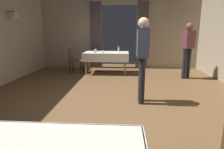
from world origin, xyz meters
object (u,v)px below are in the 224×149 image
(glass_mid_d, at_px, (96,50))
(person_waiter_by_doorway, at_px, (188,46))
(dining_table_mid, at_px, (106,55))
(person_diner_standing_aside, at_px, (142,54))
(flower_vase_mid, at_px, (119,49))
(glass_mid_c, at_px, (95,51))
(glass_mid_b, at_px, (103,52))
(chair_mid_left, at_px, (74,58))

(glass_mid_d, height_order, person_waiter_by_doorway, person_waiter_by_doorway)
(dining_table_mid, bearing_deg, person_diner_standing_aside, -70.50)
(flower_vase_mid, height_order, person_diner_standing_aside, person_diner_standing_aside)
(flower_vase_mid, relative_size, glass_mid_c, 1.78)
(flower_vase_mid, xyz_separation_m, person_diner_standing_aside, (0.58, -3.15, 0.17))
(flower_vase_mid, xyz_separation_m, glass_mid_c, (-0.81, -0.50, -0.05))
(glass_mid_c, height_order, glass_mid_d, glass_mid_c)
(person_waiter_by_doorway, bearing_deg, person_diner_standing_aside, -125.88)
(glass_mid_d, xyz_separation_m, person_waiter_by_doorway, (3.01, -0.84, 0.23))
(person_diner_standing_aside, bearing_deg, glass_mid_d, 114.87)
(person_waiter_by_doorway, bearing_deg, dining_table_mid, 166.58)
(flower_vase_mid, xyz_separation_m, glass_mid_b, (-0.52, -0.55, -0.06))
(glass_mid_d, distance_m, person_diner_standing_aside, 3.37)
(glass_mid_d, bearing_deg, dining_table_mid, -27.60)
(dining_table_mid, height_order, glass_mid_c, glass_mid_c)
(person_diner_standing_aside, bearing_deg, person_waiter_by_doorway, 54.12)
(glass_mid_b, height_order, glass_mid_d, glass_mid_d)
(glass_mid_d, bearing_deg, flower_vase_mid, 7.18)
(glass_mid_d, bearing_deg, person_waiter_by_doorway, -15.49)
(dining_table_mid, relative_size, person_diner_standing_aside, 0.92)
(glass_mid_b, bearing_deg, dining_table_mid, 67.70)
(glass_mid_b, xyz_separation_m, person_diner_standing_aside, (1.10, -2.60, 0.23))
(dining_table_mid, relative_size, glass_mid_b, 17.53)
(flower_vase_mid, distance_m, glass_mid_b, 0.76)
(glass_mid_b, distance_m, glass_mid_d, 0.55)
(flower_vase_mid, bearing_deg, person_diner_standing_aside, -79.60)
(glass_mid_c, distance_m, person_diner_standing_aside, 3.00)
(chair_mid_left, height_order, person_diner_standing_aside, person_diner_standing_aside)
(dining_table_mid, xyz_separation_m, person_diner_standing_aside, (1.00, -2.83, 0.37))
(flower_vase_mid, bearing_deg, glass_mid_b, -133.30)
(flower_vase_mid, xyz_separation_m, person_waiter_by_doorway, (2.18, -0.94, 0.17))
(flower_vase_mid, height_order, person_waiter_by_doorway, person_waiter_by_doorway)
(dining_table_mid, xyz_separation_m, glass_mid_b, (-0.10, -0.23, 0.14))
(dining_table_mid, distance_m, person_waiter_by_doorway, 2.70)
(glass_mid_d, relative_size, person_diner_standing_aside, 0.05)
(flower_vase_mid, relative_size, person_diner_standing_aside, 0.11)
(glass_mid_b, height_order, glass_mid_c, glass_mid_c)
(glass_mid_b, height_order, person_waiter_by_doorway, person_waiter_by_doorway)
(flower_vase_mid, relative_size, person_waiter_by_doorway, 0.11)
(flower_vase_mid, relative_size, glass_mid_b, 2.08)
(glass_mid_c, xyz_separation_m, person_diner_standing_aside, (1.39, -2.65, 0.22))
(flower_vase_mid, bearing_deg, person_waiter_by_doorway, -23.35)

